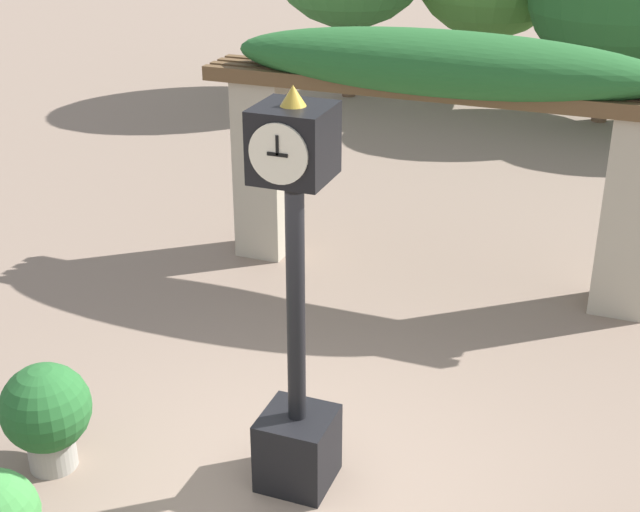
# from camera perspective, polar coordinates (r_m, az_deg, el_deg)

# --- Properties ---
(ground_plane) EXTENTS (60.00, 60.00, 0.00)m
(ground_plane) POSITION_cam_1_polar(r_m,az_deg,el_deg) (7.31, -1.67, -15.11)
(ground_plane) COLOR #7F6B5B
(pedestal_clock) EXTENTS (0.56, 0.56, 3.25)m
(pedestal_clock) POSITION_cam_1_polar(r_m,az_deg,el_deg) (6.67, -1.54, -4.46)
(pedestal_clock) COLOR black
(pedestal_clock) RESTS_ON ground
(pergola) EXTENTS (5.47, 1.19, 2.91)m
(pergola) POSITION_cam_1_polar(r_m,az_deg,el_deg) (9.99, 7.68, 9.92)
(pergola) COLOR #A89E89
(pergola) RESTS_ON ground
(potted_plant_near_right) EXTENTS (0.74, 0.74, 0.94)m
(potted_plant_near_right) POSITION_cam_1_polar(r_m,az_deg,el_deg) (7.63, -17.11, -9.53)
(potted_plant_near_right) COLOR gray
(potted_plant_near_right) RESTS_ON ground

